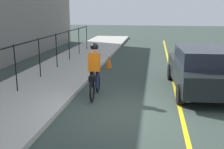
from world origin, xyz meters
name	(u,v)px	position (x,y,z in m)	size (l,w,h in m)	color
ground_plane	(125,112)	(0.00, 0.00, 0.00)	(80.00, 80.00, 0.00)	#313E37
lane_line_centre	(182,115)	(0.00, -1.60, 0.00)	(36.00, 0.12, 0.01)	yellow
sidewalk	(14,103)	(0.00, 3.40, 0.07)	(40.00, 3.20, 0.15)	#ABA9A1
iron_fence	(15,57)	(1.00, 3.80, 1.34)	(19.57, 0.04, 1.60)	black
cyclist_lead	(94,71)	(1.18, 1.13, 0.91)	(1.71, 0.37, 1.83)	black
patrol_sedan	(200,69)	(2.43, -2.41, 0.82)	(4.49, 2.10, 1.58)	black
traffic_cone_near	(109,62)	(5.85, 1.45, 0.31)	(0.36, 0.36, 0.62)	orange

